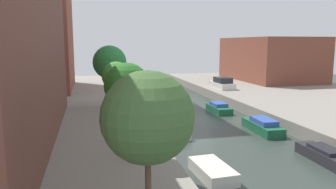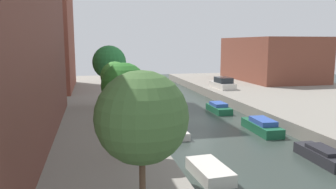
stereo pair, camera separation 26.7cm
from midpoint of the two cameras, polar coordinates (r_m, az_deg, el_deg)
name	(u,v)px [view 1 (the left image)]	position (r m, az deg, el deg)	size (l,w,h in m)	color
ground_plane	(198,120)	(28.35, 4.97, -4.51)	(84.00, 84.00, 0.00)	#2D3833
quay_left	(9,125)	(27.52, -26.25, -4.76)	(20.00, 64.00, 1.00)	gray
low_block_right	(270,59)	(52.67, 17.15, 5.97)	(10.00, 15.54, 6.42)	brown
street_tree_0	(148,118)	(10.31, -4.33, -4.06)	(2.99, 2.99, 4.77)	brown
street_tree_1	(127,86)	(15.80, -7.68, 1.48)	(2.20, 2.20, 4.67)	brown
street_tree_2	(116,77)	(21.85, -9.34, 3.04)	(1.91, 1.91, 4.40)	#4F3D2D
street_tree_3	(110,63)	(28.50, -10.40, 5.47)	(2.87, 2.87, 5.39)	brown
parked_car	(222,84)	(41.31, 9.23, 1.89)	(1.94, 4.40, 1.41)	beige
moored_boat_left_1	(212,171)	(16.73, 7.30, -13.12)	(1.65, 3.09, 0.63)	beige
moored_boat_left_2	(174,130)	(24.17, 0.76, -6.22)	(1.53, 4.35, 0.52)	beige
moored_boat_left_3	(154,110)	(30.91, -2.62, -2.67)	(1.73, 3.47, 0.84)	#195638
moored_boat_left_4	(138,97)	(38.89, -5.42, -0.47)	(1.67, 3.72, 0.49)	#195638
moored_boat_right_1	(324,155)	(20.59, 25.15, -9.49)	(1.34, 3.70, 0.83)	#232328
moored_boat_right_2	(263,126)	(25.54, 15.88, -5.31)	(1.58, 4.31, 1.04)	#195638
moored_boat_right_3	(219,108)	(31.83, 8.62, -2.36)	(1.43, 3.47, 0.93)	#195638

